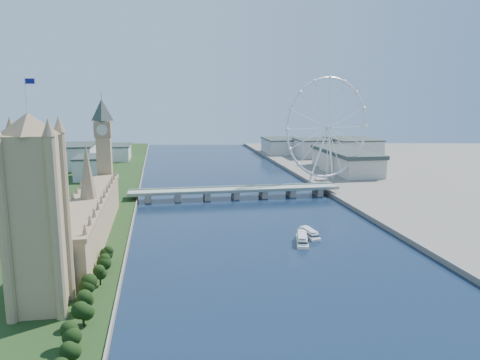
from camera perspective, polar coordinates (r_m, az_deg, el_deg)
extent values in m
plane|color=#16223F|center=(216.71, 12.93, -19.52)|extent=(2000.00, 2000.00, 0.00)
cube|color=tan|center=(242.74, -23.56, -5.08)|extent=(22.00, 22.00, 86.00)
pyramid|color=#937A59|center=(235.01, -24.50, 7.49)|extent=(28.16, 28.16, 10.00)
cylinder|color=silver|center=(234.86, -24.65, 9.44)|extent=(0.50, 0.50, 16.00)
cube|color=navy|center=(234.38, -24.24, 10.94)|extent=(4.00, 0.16, 2.40)
cube|color=tan|center=(357.84, -17.82, -4.68)|extent=(24.00, 200.00, 28.00)
cone|color=#937A59|center=(350.48, -18.15, 1.01)|extent=(12.00, 12.00, 40.00)
cube|color=tan|center=(457.85, -16.16, 1.96)|extent=(13.00, 13.00, 80.00)
cube|color=#937A59|center=(454.45, -16.37, 5.95)|extent=(15.00, 15.00, 14.00)
pyramid|color=#2D3833|center=(453.32, -16.55, 9.48)|extent=(20.02, 20.02, 20.00)
cube|color=gray|center=(488.45, -0.58, -1.22)|extent=(220.00, 22.00, 2.00)
cube|color=gray|center=(483.73, -11.17, -2.11)|extent=(6.00, 20.00, 7.50)
cube|color=gray|center=(483.78, -7.61, -2.00)|extent=(6.00, 20.00, 7.50)
cube|color=gray|center=(485.69, -4.07, -1.89)|extent=(6.00, 20.00, 7.50)
cube|color=gray|center=(489.44, -0.58, -1.77)|extent=(6.00, 20.00, 7.50)
cube|color=gray|center=(494.98, 2.86, -1.64)|extent=(6.00, 20.00, 7.50)
cube|color=gray|center=(502.25, 6.20, -1.51)|extent=(6.00, 20.00, 7.50)
cube|color=gray|center=(511.18, 9.44, -1.38)|extent=(6.00, 20.00, 7.50)
torus|color=silver|center=(563.87, 10.70, 6.27)|extent=(113.60, 39.12, 118.60)
cylinder|color=silver|center=(563.87, 10.70, 6.27)|extent=(7.25, 6.61, 6.00)
cube|color=gray|center=(580.14, 9.87, 0.04)|extent=(14.00, 10.00, 2.00)
cube|color=beige|center=(614.96, -17.47, 1.43)|extent=(40.00, 60.00, 26.00)
cube|color=beige|center=(708.86, -19.74, 2.68)|extent=(60.00, 80.00, 32.00)
cube|color=beige|center=(781.44, -15.11, 3.23)|extent=(50.00, 70.00, 22.00)
cube|color=beige|center=(799.73, 9.03, 3.84)|extent=(60.00, 60.00, 28.00)
cube|color=beige|center=(802.50, 13.56, 3.77)|extent=(70.00, 90.00, 30.00)
cube|color=beige|center=(845.55, 5.15, 4.14)|extent=(60.00, 80.00, 24.00)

